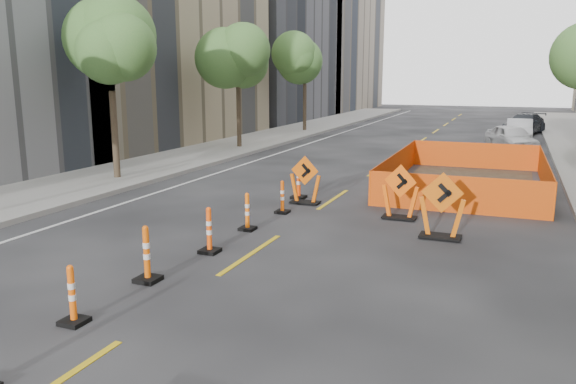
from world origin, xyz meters
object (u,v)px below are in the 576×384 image
at_px(channelizer_5, 247,211).
at_px(chevron_sign_right, 442,206).
at_px(channelizer_6, 282,197).
at_px(channelizer_2, 72,295).
at_px(parked_car_mid, 519,131).
at_px(parked_car_near, 512,138).
at_px(parked_car_far, 524,124).
at_px(channelizer_7, 299,181).
at_px(channelizer_3, 147,254).
at_px(channelizer_4, 209,230).
at_px(chevron_sign_left, 305,180).
at_px(chevron_sign_center, 400,192).

height_order(channelizer_5, chevron_sign_right, chevron_sign_right).
relative_size(channelizer_5, channelizer_6, 1.02).
bearing_deg(channelizer_2, parked_car_mid, 77.58).
xyz_separation_m(parked_car_near, parked_car_far, (0.67, 9.59, -0.01)).
bearing_deg(parked_car_far, parked_car_mid, -77.83).
bearing_deg(chevron_sign_right, channelizer_7, 141.47).
xyz_separation_m(channelizer_3, parked_car_far, (6.82, 32.35, 0.13)).
height_order(channelizer_5, parked_car_far, parked_car_far).
distance_m(channelizer_4, parked_car_near, 21.60).
relative_size(channelizer_6, parked_car_near, 0.23).
distance_m(channelizer_3, chevron_sign_left, 7.36).
xyz_separation_m(channelizer_4, channelizer_6, (0.09, 3.98, -0.05)).
distance_m(chevron_sign_right, parked_car_near, 17.76).
bearing_deg(channelizer_7, channelizer_6, -82.39).
xyz_separation_m(chevron_sign_center, chevron_sign_right, (1.28, -1.50, 0.05)).
xyz_separation_m(channelizer_2, channelizer_4, (0.17, 3.98, 0.03)).
bearing_deg(channelizer_6, parked_car_near, 70.77).
bearing_deg(channelizer_7, parked_car_mid, 71.54).
relative_size(channelizer_7, chevron_sign_center, 0.74).
bearing_deg(channelizer_5, chevron_sign_center, 37.40).
distance_m(channelizer_6, chevron_sign_right, 4.61).
bearing_deg(channelizer_6, chevron_sign_left, 82.32).
distance_m(channelizer_5, channelizer_6, 2.00).
bearing_deg(parked_car_far, channelizer_2, -85.42).
bearing_deg(channelizer_6, channelizer_4, -91.26).
distance_m(channelizer_4, chevron_sign_center, 5.64).
relative_size(channelizer_5, chevron_sign_right, 0.60).
bearing_deg(channelizer_3, parked_car_mid, 76.63).
xyz_separation_m(channelizer_4, parked_car_near, (5.94, 20.76, 0.17)).
distance_m(channelizer_5, parked_car_mid, 24.25).
xyz_separation_m(channelizer_4, chevron_sign_right, (4.59, 3.06, 0.29)).
height_order(channelizer_5, chevron_sign_left, chevron_sign_left).
bearing_deg(parked_car_mid, channelizer_4, -104.34).
bearing_deg(parked_car_mid, channelizer_2, -102.82).
bearing_deg(parked_car_mid, parked_car_near, -94.88).
xyz_separation_m(channelizer_4, channelizer_7, (-0.18, 5.97, 0.04)).
bearing_deg(parked_car_near, channelizer_7, -135.87).
distance_m(channelizer_7, chevron_sign_center, 3.77).
distance_m(chevron_sign_center, parked_car_far, 26.01).
bearing_deg(channelizer_3, chevron_sign_center, 61.75).
xyz_separation_m(chevron_sign_left, parked_car_mid, (6.03, 20.05, -0.07)).
distance_m(channelizer_4, chevron_sign_right, 5.53).
height_order(parked_car_near, parked_car_mid, parked_car_near).
relative_size(channelizer_7, parked_car_far, 0.24).
distance_m(channelizer_7, parked_car_near, 16.01).
relative_size(channelizer_4, channelizer_7, 0.93).
bearing_deg(channelizer_4, chevron_sign_center, 53.98).
bearing_deg(channelizer_4, parked_car_mid, 76.06).
height_order(chevron_sign_left, chevron_sign_center, chevron_sign_center).
relative_size(chevron_sign_center, parked_car_far, 0.32).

